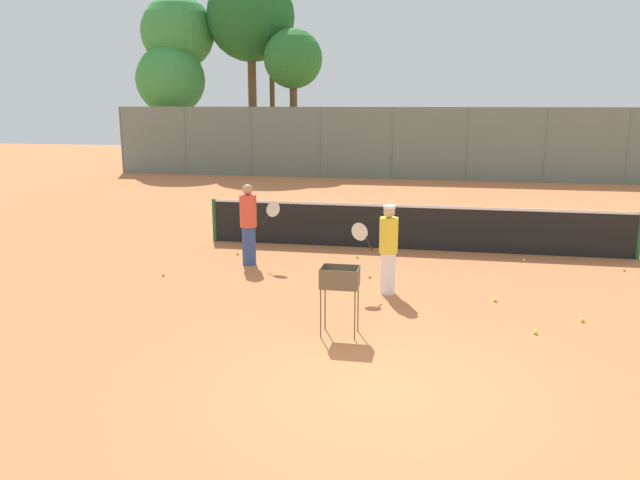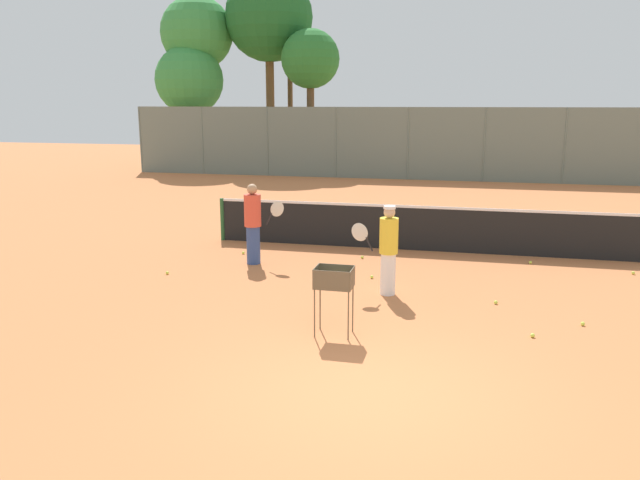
{
  "view_description": "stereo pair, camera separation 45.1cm",
  "coord_description": "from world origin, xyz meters",
  "px_view_note": "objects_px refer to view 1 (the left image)",
  "views": [
    {
      "loc": [
        0.59,
        -7.03,
        3.44
      ],
      "look_at": [
        -1.51,
        3.75,
        1.0
      ],
      "focal_mm": 35.0,
      "sensor_mm": 36.0,
      "label": 1
    },
    {
      "loc": [
        1.03,
        -6.93,
        3.44
      ],
      "look_at": [
        -1.51,
        3.75,
        1.0
      ],
      "focal_mm": 35.0,
      "sensor_mm": 36.0,
      "label": 2
    }
  ],
  "objects_px": {
    "ball_cart": "(340,283)",
    "parked_car": "(268,158)",
    "player_white_outfit": "(249,224)",
    "tennis_net": "(414,227)",
    "player_red_cap": "(388,248)"
  },
  "relations": [
    {
      "from": "ball_cart",
      "to": "parked_car",
      "type": "distance_m",
      "value": 23.22
    },
    {
      "from": "player_white_outfit",
      "to": "ball_cart",
      "type": "distance_m",
      "value": 4.56
    },
    {
      "from": "tennis_net",
      "to": "player_white_outfit",
      "type": "relative_size",
      "value": 5.77
    },
    {
      "from": "tennis_net",
      "to": "ball_cart",
      "type": "xyz_separation_m",
      "value": [
        -0.82,
        -5.81,
        0.25
      ]
    },
    {
      "from": "player_white_outfit",
      "to": "parked_car",
      "type": "relative_size",
      "value": 0.41
    },
    {
      "from": "player_white_outfit",
      "to": "parked_car",
      "type": "height_order",
      "value": "player_white_outfit"
    },
    {
      "from": "ball_cart",
      "to": "parked_car",
      "type": "bearing_deg",
      "value": 108.41
    },
    {
      "from": "player_red_cap",
      "to": "ball_cart",
      "type": "distance_m",
      "value": 2.27
    },
    {
      "from": "player_red_cap",
      "to": "parked_car",
      "type": "distance_m",
      "value": 21.33
    },
    {
      "from": "player_white_outfit",
      "to": "player_red_cap",
      "type": "distance_m",
      "value": 3.46
    },
    {
      "from": "ball_cart",
      "to": "parked_car",
      "type": "xyz_separation_m",
      "value": [
        -7.33,
        22.03,
        -0.15
      ]
    },
    {
      "from": "player_red_cap",
      "to": "parked_car",
      "type": "bearing_deg",
      "value": -77.63
    },
    {
      "from": "tennis_net",
      "to": "ball_cart",
      "type": "relative_size",
      "value": 9.57
    },
    {
      "from": "tennis_net",
      "to": "ball_cart",
      "type": "bearing_deg",
      "value": -98.02
    },
    {
      "from": "player_white_outfit",
      "to": "ball_cart",
      "type": "height_order",
      "value": "player_white_outfit"
    }
  ]
}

